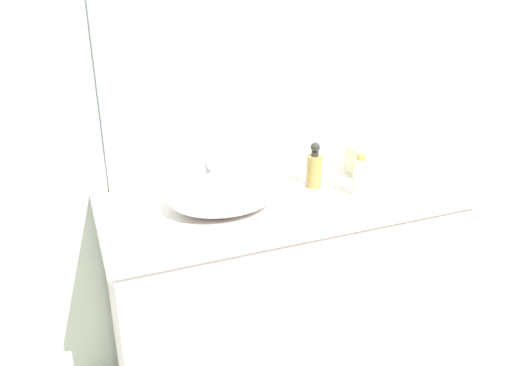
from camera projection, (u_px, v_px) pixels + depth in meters
bathroom_wall_rear at (280, 73)px, 2.08m from camera, size 6.00×0.06×2.60m
vanity_counter at (283, 292)px, 2.08m from camera, size 1.41×0.58×0.89m
wall_mirror_panel at (258, 38)px, 1.95m from camera, size 1.26×0.01×1.12m
sink_basin at (223, 194)px, 1.77m from camera, size 0.40×0.30×0.13m
faucet at (210, 172)px, 1.90m from camera, size 0.03×0.14×0.15m
soap_dispenser at (314, 169)px, 1.96m from camera, size 0.06×0.06×0.19m
lotion_bottle at (360, 176)px, 1.88m from camera, size 0.05×0.05×0.17m
tissue_box at (367, 160)px, 2.09m from camera, size 0.14×0.14×0.16m
candle_jar at (296, 189)px, 1.93m from camera, size 0.05×0.05×0.03m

